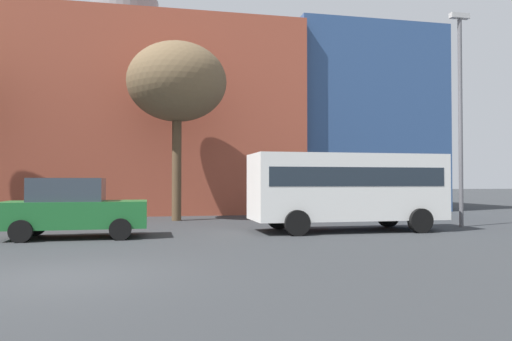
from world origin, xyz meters
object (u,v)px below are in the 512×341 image
white_bus (347,185)px  parked_car_2 (74,208)px  bare_tree_1 (177,83)px  street_lamp (460,106)px

white_bus → parked_car_2: bearing=-178.5°
white_bus → bare_tree_1: 9.47m
parked_car_2 → white_bus: 9.20m
parked_car_2 → bare_tree_1: bare_tree_1 is taller
bare_tree_1 → street_lamp: (10.67, -5.44, -1.52)m
street_lamp → white_bus: bearing=-173.3°
parked_car_2 → street_lamp: bearing=3.4°
parked_car_2 → bare_tree_1: size_ratio=0.53×
white_bus → street_lamp: 5.91m
parked_car_2 → street_lamp: street_lamp is taller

